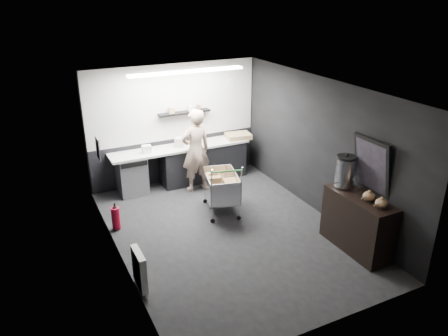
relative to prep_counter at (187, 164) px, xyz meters
name	(u,v)px	position (x,y,z in m)	size (l,w,h in m)	color
floor	(228,232)	(-0.14, -2.42, -0.46)	(5.50, 5.50, 0.00)	black
ceiling	(229,88)	(-0.14, -2.42, 2.24)	(5.50, 5.50, 0.00)	white
wall_back	(174,124)	(-0.14, 0.33, 0.89)	(5.50, 5.50, 0.00)	black
wall_front	(329,241)	(-0.14, -5.17, 0.89)	(5.50, 5.50, 0.00)	black
wall_left	(115,186)	(-2.14, -2.42, 0.89)	(5.50, 5.50, 0.00)	black
wall_right	(321,148)	(1.86, -2.42, 0.89)	(5.50, 5.50, 0.00)	black
kitchen_wall_panel	(174,102)	(-0.14, 0.31, 1.39)	(3.95, 0.02, 1.70)	silver
dado_panel	(176,159)	(-0.14, 0.31, 0.04)	(3.95, 0.02, 1.00)	black
floating_shelf	(184,112)	(0.06, 0.20, 1.16)	(1.20, 0.22, 0.04)	black
wall_clock	(230,83)	(1.26, 0.30, 1.69)	(0.20, 0.20, 0.03)	silver
poster	(98,148)	(-2.12, -1.12, 1.09)	(0.02, 0.30, 0.40)	silver
poster_red_band	(98,145)	(-2.11, -1.12, 1.16)	(0.01, 0.22, 0.10)	red
radiator	(139,269)	(-2.08, -3.32, -0.11)	(0.10, 0.50, 0.60)	silver
ceiling_strip	(187,72)	(-0.14, -0.57, 2.21)	(2.40, 0.20, 0.04)	white
prep_counter	(187,164)	(0.00, 0.00, 0.00)	(3.20, 0.61, 0.90)	black
person	(196,150)	(0.05, -0.45, 0.47)	(0.68, 0.44, 1.86)	beige
shopping_cart	(221,188)	(0.09, -1.64, 0.07)	(0.83, 1.15, 1.11)	silver
sideboard	(358,216)	(1.61, -3.86, 0.17)	(0.57, 1.33, 1.99)	black
fire_extinguisher	(116,217)	(-1.99, -1.41, -0.20)	(0.16, 0.16, 0.52)	#AF0B27
cardboard_box	(238,136)	(1.31, -0.05, 0.50)	(0.57, 0.43, 0.11)	#987F51
pink_tub	(179,142)	(-0.16, 0.00, 0.55)	(0.22, 0.22, 0.22)	beige
white_container	(147,149)	(-0.93, -0.05, 0.53)	(0.19, 0.15, 0.17)	silver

